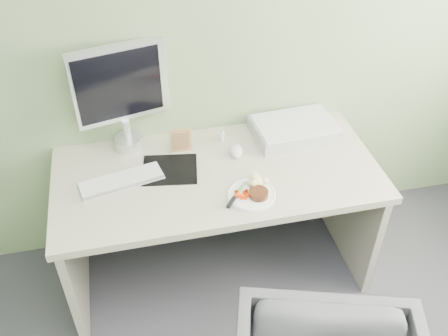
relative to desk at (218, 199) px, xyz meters
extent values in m
plane|color=gray|center=(0.00, 0.38, 0.80)|extent=(3.50, 0.00, 3.50)
cube|color=#B0A693|center=(0.00, 0.00, 0.16)|extent=(1.60, 0.75, 0.04)
cube|color=gray|center=(-0.76, 0.00, -0.20)|extent=(0.04, 0.70, 0.69)
cube|color=gray|center=(0.76, 0.00, -0.20)|extent=(0.04, 0.70, 0.69)
cylinder|color=white|center=(0.12, -0.21, 0.19)|extent=(0.23, 0.23, 0.01)
cylinder|color=black|center=(0.14, -0.23, 0.21)|extent=(0.12, 0.12, 0.03)
ellipsoid|color=tan|center=(0.15, -0.14, 0.22)|extent=(0.09, 0.07, 0.05)
cube|color=#FD3F05|center=(0.07, -0.21, 0.21)|extent=(0.07, 0.06, 0.04)
cube|color=silver|center=(0.07, -0.18, 0.20)|extent=(0.08, 0.10, 0.01)
cube|color=black|center=(0.01, -0.25, 0.21)|extent=(0.06, 0.07, 0.01)
cube|color=black|center=(-0.23, 0.06, 0.18)|extent=(0.30, 0.28, 0.00)
cube|color=white|center=(-0.47, 0.02, 0.20)|extent=(0.41, 0.20, 0.02)
ellipsoid|color=white|center=(0.13, 0.12, 0.20)|extent=(0.08, 0.12, 0.04)
cube|color=#A46B4C|center=(-0.15, 0.20, 0.25)|extent=(0.11, 0.01, 0.13)
cylinder|color=white|center=(0.08, 0.24, 0.21)|extent=(0.02, 0.02, 0.05)
cone|color=#96C2F1|center=(0.08, 0.24, 0.24)|extent=(0.02, 0.02, 0.02)
cube|color=#A4A7AB|center=(0.47, 0.22, 0.22)|extent=(0.46, 0.32, 0.07)
cylinder|color=silver|center=(-0.41, 0.29, 0.21)|extent=(0.15, 0.15, 0.06)
cylinder|color=silver|center=(-0.41, 0.29, 0.30)|extent=(0.04, 0.04, 0.10)
cube|color=silver|center=(-0.41, 0.32, 0.55)|extent=(0.47, 0.15, 0.40)
cube|color=black|center=(-0.41, 0.30, 0.55)|extent=(0.41, 0.10, 0.34)
camera|label=1|loc=(-0.38, -1.84, 1.76)|focal=40.00mm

